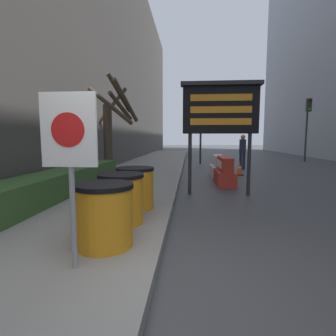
{
  "coord_description": "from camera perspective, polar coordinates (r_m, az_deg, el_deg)",
  "views": [
    {
      "loc": [
        0.37,
        -2.46,
        1.57
      ],
      "look_at": [
        -0.2,
        4.2,
        0.81
      ],
      "focal_mm": 28.0,
      "sensor_mm": 36.0,
      "label": 1
    }
  ],
  "objects": [
    {
      "name": "jersey_barrier_white",
      "position": [
        11.13,
        10.93,
        0.21
      ],
      "size": [
        0.62,
        1.62,
        0.87
      ],
      "color": "silver",
      "rests_on": "ground_plane"
    },
    {
      "name": "traffic_light_far_side",
      "position": [
        20.02,
        28.14,
        9.86
      ],
      "size": [
        0.28,
        0.44,
        4.18
      ],
      "color": "#2D2D30",
      "rests_on": "ground_plane"
    },
    {
      "name": "traffic_cone_near",
      "position": [
        11.65,
        15.3,
        -0.15
      ],
      "size": [
        0.32,
        0.32,
        0.57
      ],
      "color": "black",
      "rests_on": "ground_plane"
    },
    {
      "name": "hedge_strip",
      "position": [
        7.23,
        -22.42,
        -2.91
      ],
      "size": [
        0.9,
        6.95,
        0.6
      ],
      "color": "#335628",
      "rests_on": "sidewalk_left"
    },
    {
      "name": "bare_tree",
      "position": [
        10.88,
        -12.13,
        9.24
      ],
      "size": [
        1.96,
        2.06,
        3.84
      ],
      "color": "#4C3D2D",
      "rests_on": "sidewalk_left"
    },
    {
      "name": "pedestrian_worker",
      "position": [
        13.89,
        15.94,
        4.02
      ],
      "size": [
        0.41,
        0.52,
        1.76
      ],
      "rotation": [
        0.0,
        0.0,
        1.25
      ],
      "color": "#23283D",
      "rests_on": "ground_plane"
    },
    {
      "name": "barrel_drum_foreground",
      "position": [
        3.57,
        -13.62,
        -9.88
      ],
      "size": [
        0.76,
        0.76,
        0.83
      ],
      "color": "orange",
      "rests_on": "sidewalk_left"
    },
    {
      "name": "traffic_light_near_curb",
      "position": [
        16.22,
        7.2,
        12.47
      ],
      "size": [
        0.28,
        0.44,
        4.57
      ],
      "color": "#2D2D30",
      "rests_on": "ground_plane"
    },
    {
      "name": "barrel_drum_back",
      "position": [
        5.35,
        -7.14,
        -4.3
      ],
      "size": [
        0.76,
        0.76,
        0.83
      ],
      "color": "orange",
      "rests_on": "sidewalk_left"
    },
    {
      "name": "message_board",
      "position": [
        7.39,
        11.33,
        12.25
      ],
      "size": [
        2.14,
        0.36,
        3.07
      ],
      "color": "#28282B",
      "rests_on": "ground_plane"
    },
    {
      "name": "warning_sign",
      "position": [
        2.92,
        -20.64,
        4.48
      ],
      "size": [
        0.59,
        0.08,
        1.88
      ],
      "color": "gray",
      "rests_on": "sidewalk_left"
    },
    {
      "name": "jersey_barrier_red_striped",
      "position": [
        9.2,
        12.21,
        -0.91
      ],
      "size": [
        0.59,
        1.7,
        0.94
      ],
      "color": "red",
      "rests_on": "ground_plane"
    },
    {
      "name": "barrel_drum_middle",
      "position": [
        4.46,
        -10.18,
        -6.53
      ],
      "size": [
        0.76,
        0.76,
        0.83
      ],
      "color": "orange",
      "rests_on": "sidewalk_left"
    },
    {
      "name": "ground_plane",
      "position": [
        2.94,
        -3.42,
        -25.83
      ],
      "size": [
        120.0,
        120.0,
        0.0
      ],
      "primitive_type": "plane",
      "color": "#3F3F42"
    },
    {
      "name": "building_left_facade",
      "position": [
        13.99,
        -14.41,
        28.79
      ],
      "size": [
        0.4,
        50.4,
        13.86
      ],
      "color": "#4C4742",
      "rests_on": "ground_plane"
    }
  ]
}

